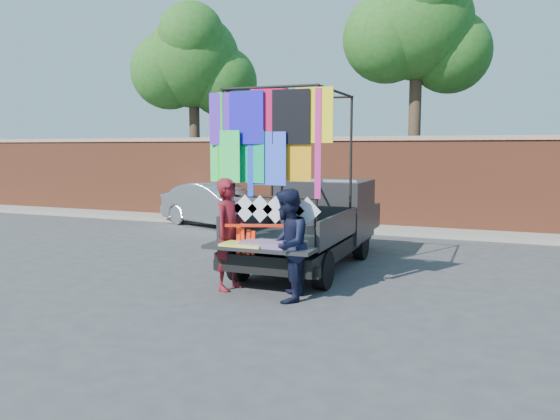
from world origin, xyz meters
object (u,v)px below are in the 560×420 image
at_px(pickup_truck, 318,222).
at_px(sedan, 218,205).
at_px(woman, 230,234).
at_px(man, 287,245).

bearing_deg(pickup_truck, sedan, 139.14).
height_order(sedan, woman, woman).
bearing_deg(pickup_truck, man, -81.08).
bearing_deg(woman, pickup_truck, -4.87).
bearing_deg(sedan, woman, -130.00).
xyz_separation_m(sedan, woman, (3.60, -6.25, 0.27)).
distance_m(pickup_truck, sedan, 5.62).
relative_size(pickup_truck, woman, 2.84).
xyz_separation_m(pickup_truck, man, (0.45, -2.86, 0.03)).
distance_m(pickup_truck, man, 2.89).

